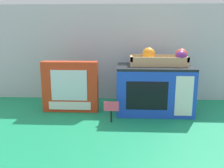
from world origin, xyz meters
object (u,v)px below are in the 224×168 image
object	(u,v)px
food_groups_crate	(161,59)
cookie_set_box	(70,87)
price_sign	(111,108)
toy_microwave	(153,88)

from	to	relation	value
food_groups_crate	cookie_set_box	distance (m)	0.49
price_sign	cookie_set_box	bearing A→B (deg)	144.79
toy_microwave	price_sign	world-z (taller)	toy_microwave
toy_microwave	food_groups_crate	bearing A→B (deg)	29.90
food_groups_crate	cookie_set_box	xyz separation A→B (m)	(-0.47, -0.04, -0.14)
toy_microwave	price_sign	distance (m)	0.28
toy_microwave	food_groups_crate	xyz separation A→B (m)	(0.04, 0.02, 0.15)
toy_microwave	cookie_set_box	distance (m)	0.44
toy_microwave	price_sign	bearing A→B (deg)	-139.80
price_sign	food_groups_crate	bearing A→B (deg)	38.90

